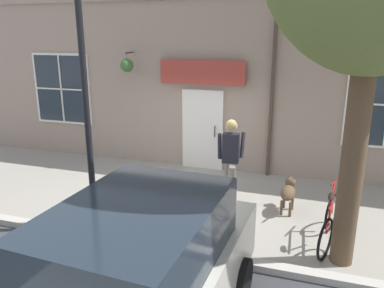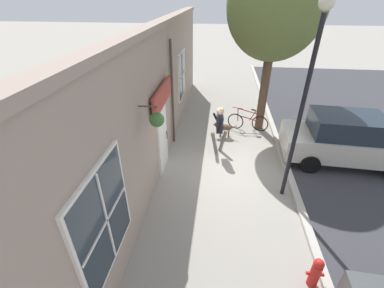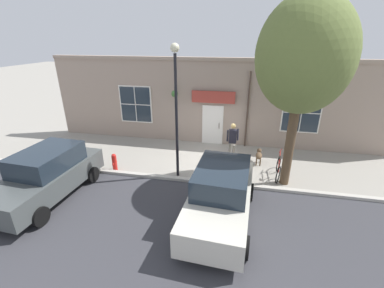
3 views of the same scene
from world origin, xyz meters
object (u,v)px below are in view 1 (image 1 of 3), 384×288
(street_lamp, at_px, (81,41))
(parked_car_mid_block, at_px, (132,287))
(pedestrian_walking, at_px, (231,152))
(leaning_bicycle, at_px, (329,222))
(dog_on_leash, at_px, (288,192))

(street_lamp, bearing_deg, parked_car_mid_block, 39.75)
(pedestrian_walking, bearing_deg, leaning_bicycle, 58.75)
(leaning_bicycle, height_order, street_lamp, street_lamp)
(pedestrian_walking, height_order, leaning_bicycle, pedestrian_walking)
(pedestrian_walking, relative_size, street_lamp, 0.35)
(pedestrian_walking, height_order, street_lamp, street_lamp)
(parked_car_mid_block, bearing_deg, dog_on_leash, 162.20)
(parked_car_mid_block, bearing_deg, pedestrian_walking, 178.51)
(leaning_bicycle, bearing_deg, parked_car_mid_block, -33.53)
(dog_on_leash, height_order, street_lamp, street_lamp)
(pedestrian_walking, distance_m, street_lamp, 3.66)
(dog_on_leash, relative_size, street_lamp, 0.19)
(pedestrian_walking, xyz_separation_m, parked_car_mid_block, (4.36, -0.11, -0.21))
(leaning_bicycle, distance_m, parked_car_mid_block, 3.82)
(pedestrian_walking, xyz_separation_m, street_lamp, (1.97, -2.10, 2.26))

